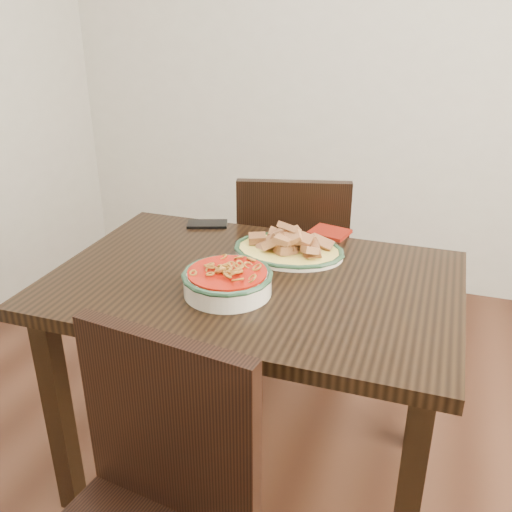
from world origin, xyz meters
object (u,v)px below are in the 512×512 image
(noodle_bowl, at_px, (227,279))
(dining_table, at_px, (254,308))
(smartphone, at_px, (207,224))
(chair_far, at_px, (292,266))
(fish_plate, at_px, (289,241))

(noodle_bowl, bearing_deg, dining_table, 71.81)
(noodle_bowl, bearing_deg, smartphone, 119.43)
(chair_far, relative_size, noodle_bowl, 3.54)
(noodle_bowl, height_order, smartphone, noodle_bowl)
(dining_table, height_order, noodle_bowl, noodle_bowl)
(dining_table, relative_size, chair_far, 1.32)
(dining_table, bearing_deg, smartphone, 130.68)
(fish_plate, relative_size, smartphone, 2.46)
(chair_far, distance_m, noodle_bowl, 0.79)
(noodle_bowl, distance_m, smartphone, 0.52)
(chair_far, xyz_separation_m, noodle_bowl, (0.01, -0.74, 0.29))
(dining_table, relative_size, fish_plate, 3.37)
(dining_table, distance_m, chair_far, 0.64)
(noodle_bowl, relative_size, smartphone, 1.78)
(chair_far, bearing_deg, dining_table, 80.40)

